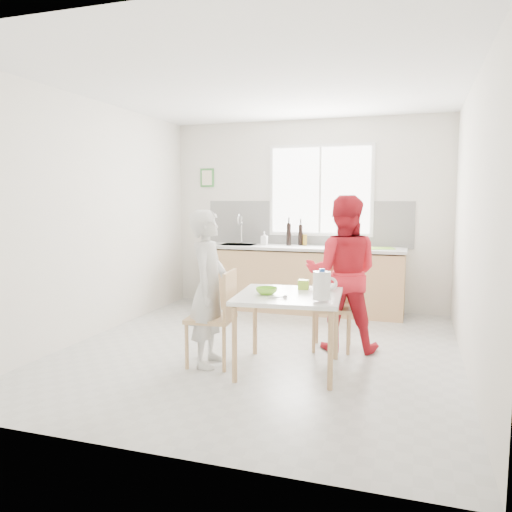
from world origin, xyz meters
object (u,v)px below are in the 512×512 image
at_px(bowl_white, 324,288).
at_px(wine_bottle_b, 301,235).
at_px(chair_left, 218,313).
at_px(bowl_green, 267,291).
at_px(person_white, 209,288).
at_px(chair_far, 333,302).
at_px(dining_table, 289,302).
at_px(person_red, 343,273).
at_px(wine_bottle_a, 289,234).
at_px(milk_jug, 322,285).

distance_m(bowl_white, wine_bottle_b, 2.47).
height_order(chair_left, bowl_green, chair_left).
xyz_separation_m(person_white, bowl_white, (1.04, 0.35, 0.00)).
height_order(chair_far, bowl_green, chair_far).
height_order(dining_table, person_red, person_red).
bearing_deg(wine_bottle_a, milk_jug, -70.28).
height_order(chair_left, wine_bottle_b, wine_bottle_b).
height_order(chair_left, person_white, person_white).
bearing_deg(milk_jug, bowl_white, 92.59).
xyz_separation_m(dining_table, person_red, (0.37, 0.81, 0.17)).
bearing_deg(person_red, chair_left, 34.22).
bearing_deg(dining_table, bowl_white, 45.46).
height_order(person_white, bowl_white, person_white).
bearing_deg(chair_left, milk_jug, 74.41).
height_order(dining_table, chair_left, chair_left).
bearing_deg(chair_left, wine_bottle_b, 170.32).
distance_m(person_white, milk_jug, 1.13).
bearing_deg(milk_jug, dining_table, 139.13).
height_order(person_white, person_red, person_red).
xyz_separation_m(person_red, bowl_white, (-0.10, -0.53, -0.07)).
height_order(dining_table, chair_far, chair_far).
bearing_deg(person_white, milk_jug, -104.43).
distance_m(chair_far, person_white, 1.41).
relative_size(wine_bottle_a, wine_bottle_b, 1.07).
xyz_separation_m(bowl_green, wine_bottle_a, (-0.45, 2.59, 0.33)).
bearing_deg(bowl_white, milk_jug, -81.76).
distance_m(wine_bottle_a, wine_bottle_b, 0.18).
distance_m(person_white, bowl_white, 1.09).
relative_size(chair_far, wine_bottle_a, 2.77).
bearing_deg(person_white, bowl_green, -95.05).
bearing_deg(wine_bottle_b, dining_table, -79.38).
height_order(bowl_green, wine_bottle_b, wine_bottle_b).
xyz_separation_m(bowl_green, bowl_white, (0.47, 0.35, -0.00)).
height_order(chair_far, wine_bottle_a, wine_bottle_a).
height_order(bowl_green, bowl_white, bowl_green).
relative_size(dining_table, bowl_green, 5.17).
xyz_separation_m(chair_left, bowl_green, (0.48, -0.00, 0.25)).
xyz_separation_m(chair_far, milk_jug, (0.08, -1.09, 0.37)).
xyz_separation_m(dining_table, chair_left, (-0.68, -0.07, -0.14)).
bearing_deg(wine_bottle_a, chair_far, -61.48).
relative_size(person_red, milk_jug, 6.16).
height_order(bowl_white, wine_bottle_b, wine_bottle_b).
height_order(milk_jug, wine_bottle_a, wine_bottle_a).
bearing_deg(person_red, chair_far, -26.63).
bearing_deg(dining_table, chair_left, -174.35).
relative_size(bowl_green, wine_bottle_a, 0.62).
bearing_deg(chair_far, milk_jug, -91.36).
distance_m(dining_table, milk_jug, 0.48).
height_order(person_red, wine_bottle_b, person_red).
relative_size(person_white, wine_bottle_a, 4.63).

